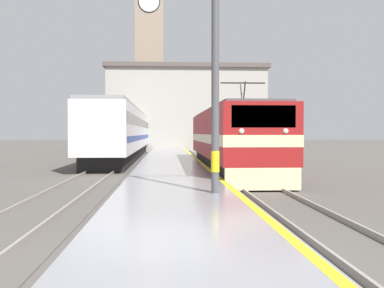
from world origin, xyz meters
name	(u,v)px	position (x,y,z in m)	size (l,w,h in m)	color
ground_plane	(170,159)	(0.00, 30.00, 0.00)	(200.00, 200.00, 0.00)	#514C47
platform	(170,160)	(0.00, 25.00, 0.22)	(3.67, 140.00, 0.44)	gray
rail_track_near	(214,162)	(3.15, 25.00, 0.03)	(2.83, 140.00, 0.16)	#514C47
rail_track_far	(117,163)	(-3.79, 25.00, 0.03)	(2.83, 140.00, 0.16)	#514C47
locomotive_train	(229,140)	(3.15, 17.30, 1.78)	(2.92, 17.55, 4.44)	black
passenger_train	(133,133)	(-3.79, 40.41, 2.18)	(2.92, 49.64, 4.06)	black
catenary_mast	(219,64)	(1.17, 5.49, 4.12)	(2.39, 0.24, 7.30)	#4C4C51
clock_tower	(150,49)	(-2.69, 59.97, 14.63)	(5.13, 5.13, 27.55)	gray
station_building	(186,109)	(2.15, 47.21, 5.10)	(19.10, 7.47, 10.14)	#A8A399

